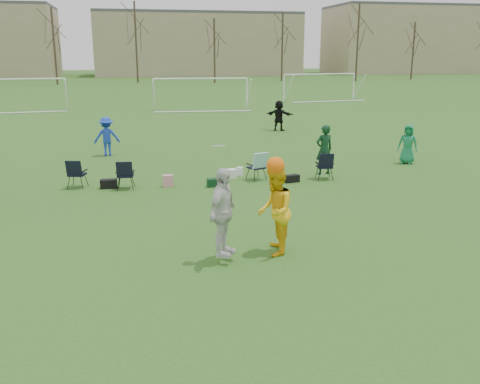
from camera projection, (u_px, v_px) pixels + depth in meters
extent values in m
plane|color=#2A591B|center=(219.00, 273.00, 11.07)|extent=(260.00, 260.00, 0.00)
imported|color=#1839BA|center=(107.00, 137.00, 23.27)|extent=(1.14, 0.71, 1.70)
imported|color=#157749|center=(408.00, 144.00, 21.67)|extent=(0.93, 0.87, 1.60)
imported|color=black|center=(279.00, 116.00, 30.74)|extent=(1.59, 1.36, 1.73)
imported|color=silver|center=(223.00, 213.00, 11.34)|extent=(1.01, 1.20, 1.93)
imported|color=yellow|center=(275.00, 211.00, 11.89)|extent=(0.98, 1.13, 2.00)
sphere|color=orange|center=(276.00, 166.00, 11.62)|extent=(0.40, 0.40, 0.40)
cylinder|color=white|center=(219.00, 146.00, 11.06)|extent=(0.27, 0.27, 0.07)
imported|color=#0E351B|center=(324.00, 150.00, 19.05)|extent=(0.71, 0.52, 1.79)
cube|color=black|center=(109.00, 184.00, 17.87)|extent=(0.56, 0.31, 0.30)
cube|color=#D08693|center=(168.00, 181.00, 18.07)|extent=(0.35, 0.22, 0.40)
cube|color=#0E3319|center=(214.00, 183.00, 18.09)|extent=(0.45, 0.29, 0.28)
cube|color=white|center=(230.00, 174.00, 19.31)|extent=(0.46, 0.37, 0.32)
cylinder|color=white|center=(240.00, 171.00, 19.72)|extent=(0.26, 0.26, 0.30)
cube|color=black|center=(292.00, 179.00, 18.70)|extent=(0.55, 0.38, 0.26)
cube|color=black|center=(77.00, 173.00, 17.89)|extent=(0.74, 0.74, 0.96)
cube|color=black|center=(125.00, 175.00, 17.73)|extent=(0.65, 0.65, 0.96)
cube|color=black|center=(256.00, 167.00, 18.97)|extent=(0.77, 0.77, 0.96)
cube|color=black|center=(325.00, 166.00, 19.09)|extent=(0.67, 0.67, 0.96)
cylinder|color=white|center=(66.00, 94.00, 41.98)|extent=(0.12, 0.12, 2.40)
cylinder|color=white|center=(15.00, 79.00, 40.66)|extent=(7.28, 0.76, 0.12)
cylinder|color=white|center=(154.00, 95.00, 41.36)|extent=(0.12, 0.12, 2.40)
cylinder|color=white|center=(247.00, 94.00, 42.32)|extent=(0.12, 0.12, 2.40)
cylinder|color=white|center=(201.00, 79.00, 41.53)|extent=(7.29, 0.63, 0.12)
cylinder|color=white|center=(284.00, 88.00, 48.70)|extent=(0.12, 0.12, 2.40)
cylinder|color=white|center=(354.00, 86.00, 51.09)|extent=(0.12, 0.12, 2.40)
cylinder|color=white|center=(320.00, 74.00, 49.59)|extent=(7.25, 1.13, 0.12)
cylinder|color=#382B21|center=(54.00, 46.00, 72.43)|extent=(0.28, 0.28, 10.20)
cylinder|color=#382B21|center=(136.00, 42.00, 77.29)|extent=(0.28, 0.28, 11.40)
cylinder|color=#382B21|center=(214.00, 51.00, 76.93)|extent=(0.28, 0.28, 9.00)
cylinder|color=#382B21|center=(282.00, 47.00, 81.79)|extent=(0.28, 0.28, 10.20)
cylinder|color=#382B21|center=(358.00, 43.00, 80.98)|extent=(0.28, 0.28, 11.40)
cylinder|color=#382B21|center=(413.00, 51.00, 86.30)|extent=(0.28, 0.28, 9.00)
cube|color=tan|center=(197.00, 46.00, 102.90)|extent=(38.00, 16.00, 11.00)
cube|color=tan|center=(402.00, 41.00, 111.16)|extent=(30.00, 16.00, 13.00)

